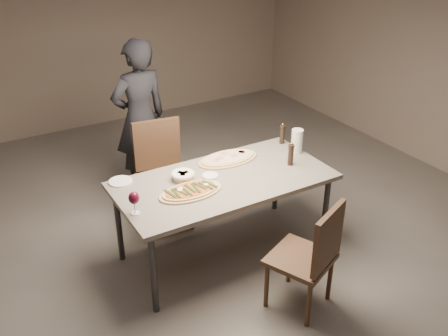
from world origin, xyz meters
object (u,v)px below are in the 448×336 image
dining_table (224,185)px  diner (140,118)px  zucchini_pizza (191,191)px  chair_near (312,253)px  ham_pizza (228,158)px  pepper_mill_left (282,134)px  chair_far (162,168)px  bread_basket (183,175)px  carafe (297,141)px

dining_table → diner: (-0.16, 1.43, 0.13)m
zucchini_pizza → diner: (0.19, 1.50, 0.06)m
chair_near → dining_table: bearing=78.5°
ham_pizza → pepper_mill_left: bearing=-4.0°
dining_table → chair_far: size_ratio=1.81×
bread_basket → chair_near: chair_near is taller
pepper_mill_left → chair_near: (-0.63, -1.25, -0.33)m
dining_table → ham_pizza: (0.21, 0.28, 0.07)m
zucchini_pizza → chair_far: bearing=78.7°
dining_table → chair_far: (-0.22, 0.79, -0.13)m
pepper_mill_left → dining_table: bearing=-158.7°
carafe → pepper_mill_left: bearing=90.0°
pepper_mill_left → diner: size_ratio=0.12×
dining_table → carafe: 0.85m
ham_pizza → bread_basket: (-0.51, -0.12, 0.03)m
carafe → chair_far: size_ratio=0.22×
dining_table → carafe: size_ratio=8.13×
zucchini_pizza → bread_basket: 0.23m
zucchini_pizza → diner: 1.51m
dining_table → pepper_mill_left: 0.90m
chair_far → chair_near: bearing=112.2°
carafe → ham_pizza: bearing=163.9°
pepper_mill_left → chair_near: 1.44m
dining_table → pepper_mill_left: pepper_mill_left is taller
diner → carafe: bearing=121.1°
ham_pizza → chair_far: (-0.43, 0.51, -0.21)m
carafe → zucchini_pizza: bearing=-171.9°
carafe → diner: bearing=126.5°
zucchini_pizza → chair_far: chair_far is taller
zucchini_pizza → ham_pizza: size_ratio=0.93×
ham_pizza → bread_basket: 0.52m
chair_near → chair_far: bearing=80.1°
ham_pizza → chair_far: chair_far is taller
zucchini_pizza → chair_near: bearing=-60.8°
zucchini_pizza → ham_pizza: (0.55, 0.35, -0.00)m
bread_basket → diner: (0.14, 1.28, 0.03)m
dining_table → pepper_mill_left: bearing=21.3°
bread_basket → carafe: carafe is taller
zucchini_pizza → pepper_mill_left: pepper_mill_left is taller
ham_pizza → dining_table: bearing=-134.4°
chair_near → chair_far: 1.76m
chair_far → diner: bearing=-87.5°
chair_far → zucchini_pizza: bearing=90.3°
dining_table → diner: 1.45m
zucchini_pizza → bread_basket: bread_basket is taller
chair_near → diner: size_ratio=0.56×
zucchini_pizza → carafe: (1.17, 0.17, 0.09)m
dining_table → bread_basket: (-0.30, 0.16, 0.10)m
zucchini_pizza → ham_pizza: zucchini_pizza is taller
chair_far → diner: size_ratio=0.61×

